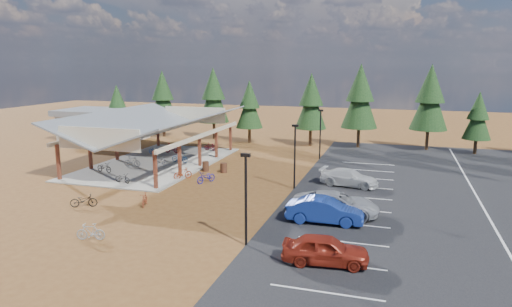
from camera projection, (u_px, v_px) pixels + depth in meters
name	position (u px, v px, depth m)	size (l,w,h in m)	color
ground	(226.00, 190.00, 35.77)	(140.00, 140.00, 0.00)	brown
asphalt_lot	(479.00, 200.00, 33.16)	(27.00, 44.00, 0.04)	black
concrete_pad	(158.00, 163.00, 45.24)	(10.60, 18.60, 0.10)	gray
bike_pavilion	(156.00, 125.00, 44.50)	(11.65, 19.40, 4.97)	brown
outbuilding	(103.00, 124.00, 59.25)	(11.00, 7.00, 3.90)	#ADA593
lamp_post_0	(246.00, 193.00, 24.37)	(0.50, 0.25, 5.14)	black
lamp_post_1	(295.00, 152.00, 35.60)	(0.50, 0.25, 5.14)	black
lamp_post_2	(320.00, 131.00, 46.83)	(0.50, 0.25, 5.14)	black
trash_bin_0	(206.00, 166.00, 41.99)	(0.60, 0.60, 0.90)	#442618
trash_bin_1	(224.00, 168.00, 41.41)	(0.60, 0.60, 0.90)	#442618
pine_0	(117.00, 105.00, 61.67)	(2.98, 2.98, 6.95)	#382314
pine_1	(163.00, 96.00, 60.93)	(3.80, 3.80, 8.86)	#382314
pine_2	(213.00, 96.00, 58.80)	(3.98, 3.98, 9.28)	#382314
pine_3	(249.00, 105.00, 56.27)	(3.33, 3.33, 7.75)	#382314
pine_4	(311.00, 102.00, 53.89)	(3.73, 3.73, 8.69)	#382314
pine_5	(360.00, 97.00, 52.60)	(4.20, 4.20, 9.77)	#382314
pine_6	(430.00, 98.00, 51.15)	(4.17, 4.17, 9.72)	#382314
pine_7	(478.00, 116.00, 49.10)	(2.94, 2.94, 6.85)	#382314
bike_0	(104.00, 167.00, 41.16)	(0.60, 1.73, 0.91)	black
bike_1	(132.00, 161.00, 43.31)	(0.48, 1.70, 1.02)	gray
bike_2	(155.00, 150.00, 49.26)	(0.56, 1.61, 0.84)	#114193
bike_3	(172.00, 148.00, 49.98)	(0.52, 1.84, 1.11)	maroon
bike_4	(122.00, 178.00, 37.51)	(0.53, 1.52, 0.80)	black
bike_5	(160.00, 161.00, 43.78)	(0.45, 1.60, 0.96)	gray
bike_6	(180.00, 158.00, 45.21)	(0.63, 1.82, 0.96)	#224B85
bike_7	(210.00, 147.00, 51.39)	(0.42, 1.49, 0.90)	maroon
bike_11	(145.00, 199.00, 31.72)	(0.44, 1.57, 0.94)	brown
bike_12	(84.00, 200.00, 31.51)	(0.63, 1.82, 0.96)	black
bike_13	(91.00, 232.00, 25.60)	(0.46, 1.64, 0.98)	#93979B
bike_14	(206.00, 177.00, 37.87)	(0.67, 1.91, 1.00)	#1618A0
bike_15	(183.00, 173.00, 39.12)	(0.47, 1.67, 1.00)	maroon
car_0	(325.00, 250.00, 22.47)	(1.72, 4.27, 1.46)	maroon
car_1	(325.00, 210.00, 28.27)	(1.66, 4.77, 1.57)	navy
car_2	(336.00, 204.00, 29.56)	(2.58, 5.59, 1.55)	#989AA0
car_3	(349.00, 178.00, 36.77)	(1.89, 4.66, 1.35)	silver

